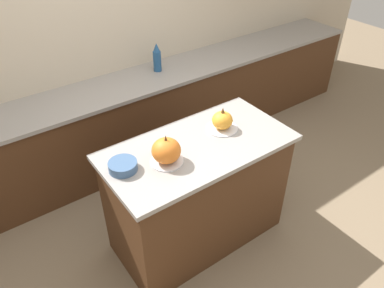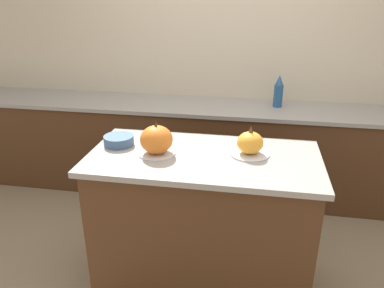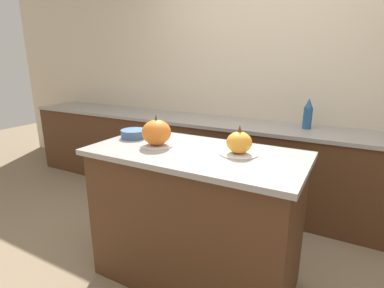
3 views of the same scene
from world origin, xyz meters
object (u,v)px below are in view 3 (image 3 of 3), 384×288
Objects in this scene: mixing_bowl at (134,134)px; pumpkin_cake_right at (239,144)px; bottle_tall at (308,114)px; pumpkin_cake_left at (156,133)px.

pumpkin_cake_right is at bearing -0.34° from mixing_bowl.
mixing_bowl is at bearing -129.17° from bottle_tall.
pumpkin_cake_right reaches higher than mixing_bowl.
pumpkin_cake_right is at bearing -99.39° from bottle_tall.
mixing_bowl is (-0.27, 0.09, -0.06)m from pumpkin_cake_left.
mixing_bowl is at bearing 179.66° from pumpkin_cake_right.
mixing_bowl is at bearing 160.92° from pumpkin_cake_left.
pumpkin_cake_left is 0.78× the size of bottle_tall.
bottle_tall is (0.21, 1.28, -0.00)m from pumpkin_cake_right.
bottle_tall reaches higher than mixing_bowl.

